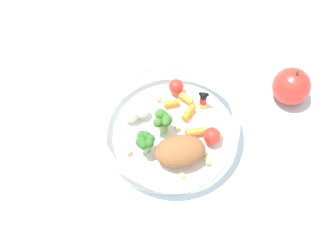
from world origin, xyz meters
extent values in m
plane|color=silver|center=(0.00, 0.00, 0.00)|extent=(2.40, 2.40, 0.00)
cylinder|color=white|center=(-0.01, 0.01, 0.00)|extent=(0.23, 0.23, 0.01)
torus|color=white|center=(-0.01, 0.01, 0.05)|extent=(0.24, 0.24, 0.01)
ellipsoid|color=brown|center=(-0.05, -0.02, 0.03)|extent=(0.09, 0.10, 0.05)
cylinder|color=#7FAD5B|center=(-0.05, 0.04, 0.02)|extent=(0.01, 0.01, 0.02)
sphere|color=#2D6023|center=(-0.05, 0.04, 0.05)|extent=(0.02, 0.02, 0.02)
sphere|color=#2D6023|center=(-0.05, 0.05, 0.05)|extent=(0.02, 0.02, 0.02)
sphere|color=#2D6023|center=(-0.06, 0.05, 0.04)|extent=(0.02, 0.02, 0.02)
sphere|color=#2D6023|center=(-0.06, 0.04, 0.05)|extent=(0.02, 0.02, 0.02)
sphere|color=#2D6023|center=(-0.06, 0.03, 0.05)|extent=(0.02, 0.02, 0.02)
sphere|color=#2D6023|center=(-0.05, 0.03, 0.05)|extent=(0.02, 0.02, 0.02)
cylinder|color=#7FAD5B|center=(-0.01, 0.02, 0.02)|extent=(0.02, 0.02, 0.02)
sphere|color=#386B28|center=(0.00, 0.02, 0.04)|extent=(0.02, 0.02, 0.02)
sphere|color=#386B28|center=(0.00, 0.03, 0.05)|extent=(0.02, 0.02, 0.02)
sphere|color=#386B28|center=(-0.01, 0.03, 0.04)|extent=(0.02, 0.02, 0.02)
sphere|color=#386B28|center=(-0.01, 0.02, 0.05)|extent=(0.01, 0.01, 0.01)
sphere|color=#386B28|center=(-0.01, 0.02, 0.04)|extent=(0.02, 0.02, 0.02)
sphere|color=silver|center=(0.01, 0.08, 0.03)|extent=(0.02, 0.02, 0.02)
sphere|color=silver|center=(0.01, 0.08, 0.03)|extent=(0.02, 0.02, 0.02)
sphere|color=silver|center=(0.00, 0.08, 0.02)|extent=(0.03, 0.03, 0.03)
sphere|color=silver|center=(0.01, 0.08, 0.02)|extent=(0.03, 0.03, 0.03)
sphere|color=silver|center=(0.01, 0.07, 0.02)|extent=(0.03, 0.03, 0.03)
cube|color=yellow|center=(0.06, -0.03, 0.01)|extent=(0.02, 0.01, 0.00)
cylinder|color=red|center=(0.06, -0.03, 0.02)|extent=(0.01, 0.01, 0.02)
sphere|color=black|center=(0.06, -0.03, 0.04)|extent=(0.01, 0.01, 0.01)
sphere|color=black|center=(0.06, -0.04, 0.04)|extent=(0.01, 0.01, 0.01)
sphere|color=black|center=(0.06, -0.02, 0.04)|extent=(0.01, 0.01, 0.01)
cylinder|color=orange|center=(0.00, -0.03, 0.02)|extent=(0.03, 0.03, 0.01)
cylinder|color=orange|center=(0.03, -0.01, 0.02)|extent=(0.03, 0.02, 0.01)
cylinder|color=orange|center=(0.04, 0.02, 0.02)|extent=(0.02, 0.03, 0.01)
cylinder|color=orange|center=(0.06, 0.00, 0.02)|extent=(0.02, 0.03, 0.01)
sphere|color=red|center=(-0.01, -0.06, 0.02)|extent=(0.03, 0.03, 0.03)
sphere|color=red|center=(0.08, 0.02, 0.02)|extent=(0.03, 0.03, 0.03)
sphere|color=#D1B775|center=(0.03, 0.09, 0.01)|extent=(0.01, 0.01, 0.01)
sphere|color=#D1B775|center=(0.00, -0.02, 0.02)|extent=(0.01, 0.01, 0.01)
sphere|color=#D1B775|center=(0.05, 0.05, 0.01)|extent=(0.01, 0.01, 0.01)
sphere|color=#D1B775|center=(-0.09, -0.03, 0.01)|extent=(0.01, 0.01, 0.01)
sphere|color=#D1B775|center=(0.01, -0.07, 0.02)|extent=(0.01, 0.01, 0.01)
sphere|color=tan|center=(-0.04, -0.06, 0.01)|extent=(0.01, 0.01, 0.01)
sphere|color=#D1B775|center=(-0.07, 0.07, 0.02)|extent=(0.01, 0.01, 0.01)
sphere|color=tan|center=(-0.05, -0.07, 0.01)|extent=(0.01, 0.01, 0.01)
sphere|color=#D1B775|center=(0.00, 0.00, 0.01)|extent=(0.01, 0.01, 0.01)
sphere|color=red|center=(0.13, -0.17, 0.03)|extent=(0.07, 0.07, 0.07)
cylinder|color=brown|center=(0.13, -0.17, 0.07)|extent=(0.00, 0.00, 0.01)
cube|color=white|center=(-0.21, 0.08, 0.00)|extent=(0.12, 0.14, 0.01)
camera|label=1|loc=(-0.35, -0.08, 0.67)|focal=46.49mm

